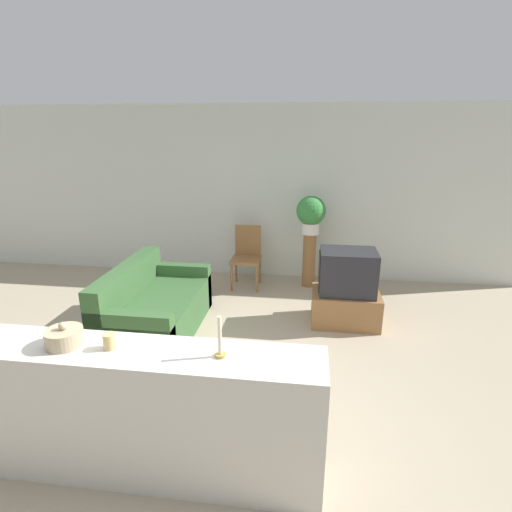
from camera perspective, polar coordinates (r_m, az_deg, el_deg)
ground_plane at (r=3.84m, az=-11.45°, el=-20.11°), size 14.00×14.00×0.00m
wall_back at (r=6.44m, az=-2.33°, el=8.95°), size 9.00×0.06×2.70m
couch at (r=4.94m, az=-14.32°, el=-7.29°), size 0.90×1.65×0.82m
tv_stand at (r=5.15m, az=12.59°, el=-7.14°), size 0.83×0.59×0.41m
television at (r=4.97m, az=12.88°, el=-2.21°), size 0.68×0.50×0.53m
wooden_chair at (r=6.09m, az=-1.31°, el=0.35°), size 0.44×0.44×0.93m
plant_stand at (r=6.15m, az=7.58°, el=-0.57°), size 0.20×0.20×0.83m
potted_plant at (r=5.96m, az=7.86°, el=6.14°), size 0.44×0.44×0.57m
foreground_counter at (r=3.04m, az=-16.50°, el=-20.59°), size 2.53×0.44×0.97m
decorative_bowl at (r=2.96m, az=-25.71°, el=-10.40°), size 0.24×0.24×0.17m
candle_jar at (r=2.81m, az=-20.20°, el=-11.34°), size 0.08×0.08×0.11m
candlestick at (r=2.55m, az=-5.17°, el=-12.32°), size 0.07×0.07×0.28m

